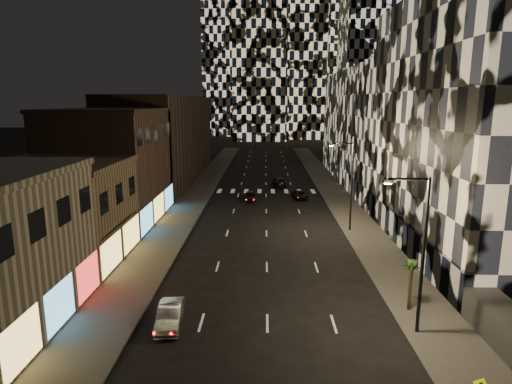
{
  "coord_description": "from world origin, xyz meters",
  "views": [
    {
      "loc": [
        -0.18,
        -12.6,
        13.08
      ],
      "look_at": [
        -0.9,
        20.92,
        6.0
      ],
      "focal_mm": 30.0,
      "sensor_mm": 36.0,
      "label": 1
    }
  ],
  "objects_px": {
    "car_dark_midlane": "(250,196)",
    "palm_tree": "(412,269)",
    "streetlight_far": "(350,180)",
    "car_dark_oncoming": "(279,182)",
    "streetlight_near": "(420,245)",
    "car_silver_parked": "(170,315)",
    "car_dark_rightlane": "(300,195)"
  },
  "relations": [
    {
      "from": "car_silver_parked",
      "to": "car_dark_rightlane",
      "type": "xyz_separation_m",
      "value": [
        10.47,
        34.37,
        -0.11
      ]
    },
    {
      "from": "streetlight_near",
      "to": "car_dark_midlane",
      "type": "bearing_deg",
      "value": 107.34
    },
    {
      "from": "streetlight_near",
      "to": "streetlight_far",
      "type": "bearing_deg",
      "value": 90.0
    },
    {
      "from": "streetlight_near",
      "to": "car_silver_parked",
      "type": "bearing_deg",
      "value": 177.45
    },
    {
      "from": "car_silver_parked",
      "to": "car_dark_rightlane",
      "type": "height_order",
      "value": "car_silver_parked"
    },
    {
      "from": "car_dark_oncoming",
      "to": "palm_tree",
      "type": "height_order",
      "value": "palm_tree"
    },
    {
      "from": "car_silver_parked",
      "to": "car_dark_oncoming",
      "type": "relative_size",
      "value": 0.83
    },
    {
      "from": "streetlight_far",
      "to": "palm_tree",
      "type": "bearing_deg",
      "value": -87.87
    },
    {
      "from": "streetlight_near",
      "to": "car_dark_oncoming",
      "type": "height_order",
      "value": "streetlight_near"
    },
    {
      "from": "streetlight_far",
      "to": "car_dark_midlane",
      "type": "distance_m",
      "value": 17.8
    },
    {
      "from": "car_silver_parked",
      "to": "streetlight_near",
      "type": "bearing_deg",
      "value": -7.67
    },
    {
      "from": "streetlight_far",
      "to": "car_dark_midlane",
      "type": "xyz_separation_m",
      "value": [
        -10.49,
        13.59,
        -4.7
      ]
    },
    {
      "from": "palm_tree",
      "to": "streetlight_near",
      "type": "bearing_deg",
      "value": -103.52
    },
    {
      "from": "streetlight_near",
      "to": "car_silver_parked",
      "type": "xyz_separation_m",
      "value": [
        -14.15,
        0.63,
        -4.71
      ]
    },
    {
      "from": "car_dark_oncoming",
      "to": "streetlight_near",
      "type": "bearing_deg",
      "value": 93.35
    },
    {
      "from": "streetlight_far",
      "to": "car_dark_oncoming",
      "type": "bearing_deg",
      "value": 104.54
    },
    {
      "from": "car_dark_rightlane",
      "to": "palm_tree",
      "type": "xyz_separation_m",
      "value": [
        4.33,
        -32.32,
        2.34
      ]
    },
    {
      "from": "car_dark_midlane",
      "to": "car_dark_oncoming",
      "type": "xyz_separation_m",
      "value": [
        4.23,
        10.54,
        0.03
      ]
    },
    {
      "from": "palm_tree",
      "to": "car_silver_parked",
      "type": "bearing_deg",
      "value": -172.11
    },
    {
      "from": "car_dark_midlane",
      "to": "palm_tree",
      "type": "bearing_deg",
      "value": -70.3
    },
    {
      "from": "streetlight_far",
      "to": "car_dark_midlane",
      "type": "relative_size",
      "value": 2.36
    },
    {
      "from": "car_dark_midlane",
      "to": "car_dark_rightlane",
      "type": "relative_size",
      "value": 1.0
    },
    {
      "from": "streetlight_far",
      "to": "car_dark_oncoming",
      "type": "relative_size",
      "value": 1.93
    },
    {
      "from": "car_dark_rightlane",
      "to": "streetlight_far",
      "type": "bearing_deg",
      "value": -83.99
    },
    {
      "from": "car_dark_midlane",
      "to": "car_dark_rightlane",
      "type": "height_order",
      "value": "car_dark_midlane"
    },
    {
      "from": "streetlight_near",
      "to": "car_silver_parked",
      "type": "height_order",
      "value": "streetlight_near"
    },
    {
      "from": "palm_tree",
      "to": "car_dark_midlane",
      "type": "bearing_deg",
      "value": 109.81
    },
    {
      "from": "car_silver_parked",
      "to": "car_dark_rightlane",
      "type": "relative_size",
      "value": 1.02
    },
    {
      "from": "car_silver_parked",
      "to": "streetlight_far",
      "type": "bearing_deg",
      "value": 48.73
    },
    {
      "from": "car_dark_oncoming",
      "to": "palm_tree",
      "type": "bearing_deg",
      "value": 94.73
    },
    {
      "from": "streetlight_near",
      "to": "palm_tree",
      "type": "height_order",
      "value": "streetlight_near"
    },
    {
      "from": "car_dark_midlane",
      "to": "car_dark_rightlane",
      "type": "bearing_deg",
      "value": 11.64
    }
  ]
}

